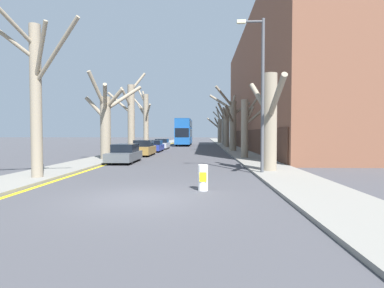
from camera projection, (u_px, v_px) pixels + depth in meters
name	position (u px, v px, depth m)	size (l,w,h in m)	color
ground_plane	(139.00, 198.00, 9.66)	(300.00, 300.00, 0.00)	#424247
sidewalk_left	(163.00, 144.00, 59.82)	(2.76, 120.00, 0.12)	gray
sidewalk_right	(223.00, 144.00, 59.37)	(2.76, 120.00, 0.12)	gray
building_facade_right	(285.00, 88.00, 38.01)	(10.08, 40.43, 15.74)	brown
kerb_line_stripe	(170.00, 144.00, 59.76)	(0.24, 120.00, 0.01)	yellow
street_tree_left_0	(34.00, 89.00, 13.30)	(4.95, 4.66, 8.11)	gray
street_tree_left_1	(106.00, 121.00, 23.06)	(3.96, 4.69, 6.63)	gray
street_tree_left_2	(131.00, 116.00, 31.33)	(3.97, 2.84, 8.62)	gray
street_tree_left_3	(145.00, 118.00, 40.64)	(3.25, 4.22, 8.31)	gray
street_tree_right_0	(269.00, 119.00, 16.00)	(1.75, 5.00, 5.30)	gray
street_tree_right_1	(246.00, 126.00, 24.73)	(2.39, 2.22, 5.54)	gray
street_tree_right_2	(232.00, 121.00, 34.29)	(5.33, 4.51, 7.40)	gray
street_tree_right_3	(227.00, 125.00, 44.14)	(2.97, 2.83, 6.60)	gray
street_tree_right_4	(223.00, 125.00, 53.67)	(3.29, 3.32, 7.11)	gray
street_tree_right_5	(219.00, 129.00, 62.87)	(3.17, 2.49, 7.27)	gray
double_decker_bus	(184.00, 131.00, 52.12)	(2.47, 10.62, 4.52)	#19519E
parked_car_0	(125.00, 154.00, 21.49)	(1.74, 4.19, 1.33)	#4C5156
parked_car_1	(143.00, 148.00, 28.25)	(1.76, 4.38, 1.47)	olive
parked_car_2	(154.00, 146.00, 34.36)	(1.82, 4.28, 1.31)	navy
parked_car_3	(162.00, 144.00, 40.71)	(1.84, 4.53, 1.35)	#9EA3AD
lamp_post	(261.00, 88.00, 15.10)	(1.40, 0.20, 7.86)	#4C4F54
traffic_bollard	(203.00, 178.00, 10.97)	(0.36, 0.37, 0.95)	white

